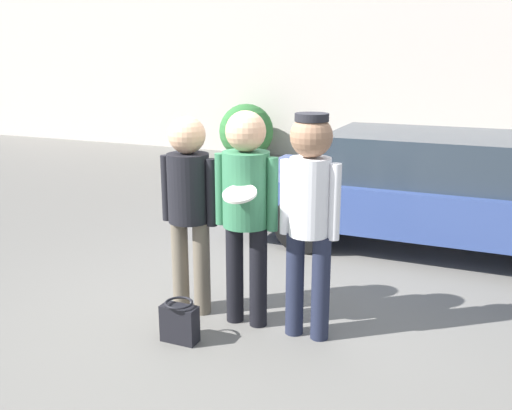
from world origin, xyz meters
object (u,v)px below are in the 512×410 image
at_px(person_left, 189,197).
at_px(person_middle_with_frisbee, 246,198).
at_px(parked_car_near, 440,190).
at_px(shrub, 246,131).
at_px(person_right, 310,205).
at_px(handbag, 180,322).

distance_m(person_left, person_middle_with_frisbee, 0.56).
distance_m(parked_car_near, shrub, 6.57).
bearing_deg(shrub, person_right, -62.32).
height_order(person_left, shrub, person_left).
distance_m(person_left, parked_car_near, 3.33).
bearing_deg(person_left, shrub, 110.71).
bearing_deg(person_left, person_middle_with_frisbee, -2.69).
xyz_separation_m(shrub, handbag, (3.00, -7.96, -0.44)).
xyz_separation_m(person_left, handbag, (0.20, -0.55, -0.90)).
xyz_separation_m(person_left, person_middle_with_frisbee, (0.56, -0.03, 0.06)).
distance_m(person_right, handbag, 1.41).
xyz_separation_m(person_right, handbag, (-0.91, -0.50, -0.95)).
relative_size(person_middle_with_frisbee, parked_car_near, 0.39).
height_order(shrub, handbag, shrub).
height_order(person_right, shrub, person_right).
bearing_deg(handbag, parked_car_near, 63.76).
distance_m(person_middle_with_frisbee, parked_car_near, 3.09).
relative_size(person_left, person_middle_with_frisbee, 0.96).
distance_m(person_left, person_right, 1.11).
relative_size(shrub, handbag, 3.50).
relative_size(person_right, shrub, 1.51).
bearing_deg(person_middle_with_frisbee, handbag, -124.50).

